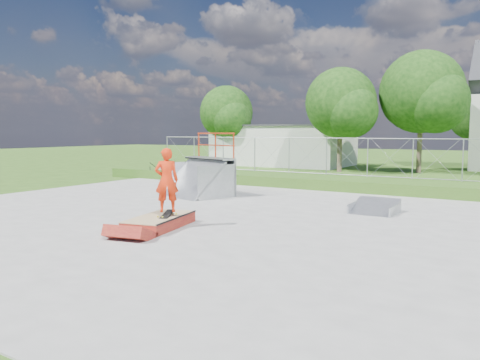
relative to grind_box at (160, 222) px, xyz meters
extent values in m
plane|color=#2F5518|center=(0.04, 1.58, -0.17)|extent=(120.00, 120.00, 0.00)
cube|color=gray|center=(0.04, 1.58, -0.15)|extent=(20.00, 16.00, 0.04)
cube|color=#2F5518|center=(0.04, 11.08, 0.08)|extent=(24.00, 3.00, 0.50)
cube|color=maroon|center=(0.00, 0.00, -0.01)|extent=(1.49, 2.38, 0.31)
cube|color=tan|center=(0.00, 0.00, 0.15)|extent=(1.51, 2.40, 0.02)
cube|color=black|center=(0.17, 0.11, 0.21)|extent=(0.52, 0.82, 0.13)
imported|color=red|center=(0.17, 0.11, 1.07)|extent=(0.74, 0.71, 1.71)
cube|color=silver|center=(-7.96, 23.58, 1.33)|extent=(10.00, 6.00, 3.00)
cylinder|color=brown|center=(-1.96, 19.58, 1.06)|extent=(0.30, 0.30, 2.45)
sphere|color=#13370F|center=(-1.96, 19.58, 4.24)|extent=(4.48, 4.48, 4.48)
sphere|color=#13370F|center=(-1.12, 19.02, 3.68)|extent=(3.36, 3.36, 3.36)
cylinder|color=brown|center=(2.54, 21.58, 1.23)|extent=(0.30, 0.30, 2.80)
sphere|color=#13370F|center=(2.54, 21.58, 4.87)|extent=(5.12, 5.12, 5.12)
sphere|color=#13370F|center=(3.50, 20.94, 4.23)|extent=(3.84, 3.84, 3.84)
cylinder|color=brown|center=(-11.96, 21.58, 0.97)|extent=(0.30, 0.30, 2.27)
sphere|color=#13370F|center=(-11.96, 21.58, 3.93)|extent=(4.16, 4.16, 4.16)
sphere|color=#13370F|center=(-11.18, 21.06, 3.41)|extent=(3.12, 3.12, 3.12)
cylinder|color=brown|center=(5.04, 29.58, 0.88)|extent=(0.30, 0.30, 2.10)
sphere|color=#13370F|center=(5.04, 29.58, 3.61)|extent=(3.84, 3.84, 3.84)
camera|label=1|loc=(8.28, -9.39, 2.42)|focal=35.00mm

